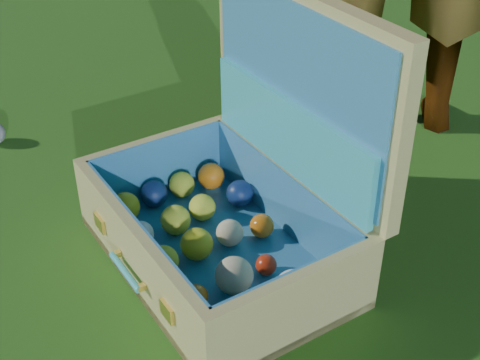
% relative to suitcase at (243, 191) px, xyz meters
% --- Properties ---
extents(ground, '(60.00, 60.00, 0.00)m').
position_rel_suitcase_xyz_m(ground, '(-0.20, -0.11, -0.18)').
color(ground, '#215114').
rests_on(ground, ground).
extents(suitcase, '(0.75, 0.64, 0.62)m').
position_rel_suitcase_xyz_m(suitcase, '(0.00, 0.00, 0.00)').
color(suitcase, tan).
rests_on(suitcase, ground).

